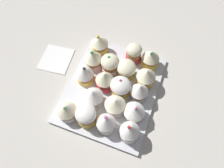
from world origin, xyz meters
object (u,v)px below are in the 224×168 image
(cupcake_16, at_px, (134,53))
(cupcake_8, at_px, (105,80))
(cupcake_3, at_px, (130,131))
(cupcake_11, at_px, (94,59))
(cupcake_5, at_px, (115,105))
(cupcake_6, at_px, (134,111))
(cupcake_1, at_px, (86,115))
(cupcake_12, at_px, (110,64))
(cupcake_2, at_px, (106,123))
(cupcake_13, at_px, (126,69))
(cupcake_15, at_px, (99,44))
(baking_tray, at_px, (112,89))
(cupcake_4, at_px, (93,97))
(cupcake_10, at_px, (139,91))
(napkin, at_px, (56,59))
(cupcake_9, at_px, (120,87))
(cupcake_14, at_px, (146,77))
(cupcake_17, at_px, (151,58))
(cupcake_0, at_px, (67,111))

(cupcake_16, bearing_deg, cupcake_8, -111.64)
(cupcake_3, xyz_separation_m, cupcake_11, (-0.19, 0.19, 0.00))
(cupcake_5, xyz_separation_m, cupcake_6, (0.06, 0.00, -0.00))
(cupcake_1, distance_m, cupcake_12, 0.19)
(cupcake_2, relative_size, cupcake_13, 1.14)
(cupcake_15, bearing_deg, cupcake_2, -64.12)
(cupcake_15, relative_size, cupcake_16, 1.03)
(baking_tray, bearing_deg, cupcake_4, -120.30)
(baking_tray, xyz_separation_m, cupcake_10, (0.09, 0.00, 0.04))
(napkin, bearing_deg, baking_tray, -11.16)
(cupcake_10, xyz_separation_m, cupcake_16, (-0.06, 0.14, -0.00))
(cupcake_9, bearing_deg, cupcake_12, 131.31)
(cupcake_5, bearing_deg, cupcake_3, -42.82)
(cupcake_4, distance_m, cupcake_13, 0.15)
(cupcake_8, height_order, cupcake_14, cupcake_8)
(cupcake_17, bearing_deg, cupcake_13, -132.13)
(cupcake_13, relative_size, cupcake_14, 0.90)
(cupcake_14, height_order, napkin, cupcake_14)
(cupcake_16, xyz_separation_m, napkin, (-0.27, -0.09, -0.05))
(cupcake_11, bearing_deg, cupcake_0, -90.96)
(cupcake_10, xyz_separation_m, napkin, (-0.33, 0.05, -0.05))
(cupcake_1, height_order, cupcake_14, cupcake_14)
(cupcake_1, bearing_deg, cupcake_13, 73.09)
(cupcake_17, bearing_deg, cupcake_6, -88.35)
(cupcake_0, relative_size, cupcake_5, 1.00)
(cupcake_9, xyz_separation_m, cupcake_15, (-0.13, 0.14, 0.00))
(cupcake_10, distance_m, cupcake_13, 0.09)
(cupcake_13, bearing_deg, cupcake_9, -86.16)
(cupcake_6, height_order, cupcake_10, cupcake_10)
(cupcake_15, height_order, cupcake_16, cupcake_15)
(cupcake_2, relative_size, cupcake_6, 1.10)
(cupcake_2, bearing_deg, cupcake_5, 85.30)
(cupcake_8, relative_size, cupcake_13, 1.19)
(cupcake_0, bearing_deg, cupcake_8, 62.87)
(cupcake_1, height_order, cupcake_11, cupcake_11)
(baking_tray, distance_m, cupcake_3, 0.17)
(cupcake_2, xyz_separation_m, cupcake_3, (0.07, 0.00, 0.00))
(cupcake_2, xyz_separation_m, napkin, (-0.27, 0.18, -0.05))
(cupcake_4, distance_m, cupcake_10, 0.14)
(napkin, bearing_deg, cupcake_2, -33.49)
(cupcake_3, xyz_separation_m, cupcake_4, (-0.14, 0.07, -0.00))
(cupcake_15, bearing_deg, baking_tray, -53.63)
(cupcake_1, distance_m, cupcake_10, 0.18)
(cupcake_1, xyz_separation_m, cupcake_4, (-0.00, 0.06, 0.00))
(cupcake_3, bearing_deg, cupcake_15, 127.26)
(cupcake_0, xyz_separation_m, cupcake_12, (0.06, 0.20, 0.00))
(cupcake_6, xyz_separation_m, cupcake_8, (-0.12, 0.07, 0.01))
(cupcake_3, relative_size, cupcake_9, 1.09)
(baking_tray, bearing_deg, cupcake_9, -10.82)
(cupcake_14, xyz_separation_m, cupcake_16, (-0.07, 0.08, -0.00))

